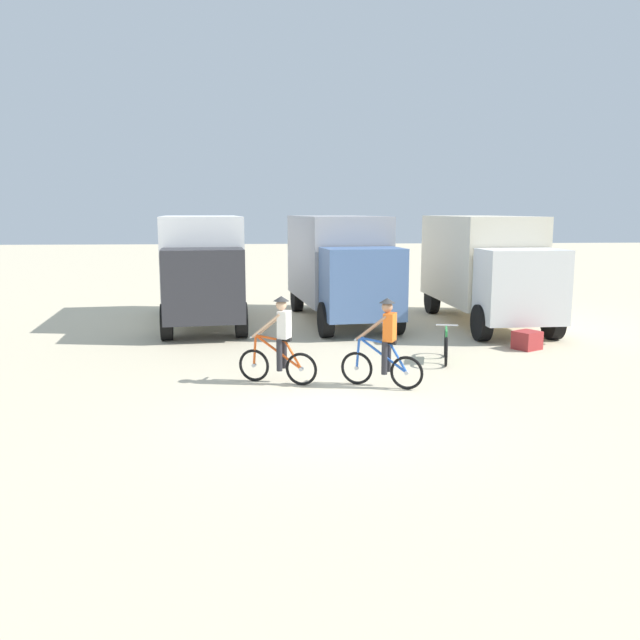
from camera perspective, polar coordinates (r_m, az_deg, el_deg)
name	(u,v)px	position (r m, az deg, el deg)	size (l,w,h in m)	color
ground_plane	(333,414)	(11.69, 1.09, -8.13)	(120.00, 120.00, 0.00)	beige
box_truck_avon_van	(202,264)	(21.14, -10.14, 4.80)	(3.10, 6.97, 3.35)	white
box_truck_grey_hauler	(340,263)	(21.22, 1.71, 4.96)	(3.19, 6.99, 3.35)	#9E9EA3
box_truck_cream_rv	(485,264)	(21.29, 14.03, 4.70)	(2.61, 6.83, 3.35)	beige
cyclist_orange_shirt	(280,343)	(13.53, -3.49, -2.01)	(1.62, 0.79, 1.82)	black
cyclist_cowboy_hat	(385,346)	(13.29, 5.58, -2.25)	(1.58, 0.86, 1.82)	black
bicycle_spare	(446,345)	(15.87, 10.80, -2.11)	(0.60, 1.69, 0.97)	black
supply_crate	(527,340)	(17.79, 17.42, -1.67)	(0.55, 0.60, 0.47)	#9E2D2D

